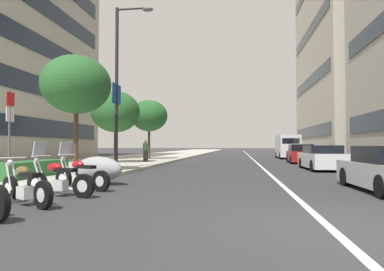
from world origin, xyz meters
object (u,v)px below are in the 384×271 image
Objects in this scene: motorcycle_far_end_row at (25,187)px; street_tree_far_plaza at (116,112)px; parking_sign_by_curb at (10,127)px; street_lamp_with_banners at (121,74)px; motorcycle_nearest_camera at (81,176)px; motorcycle_second_in_row at (98,169)px; pedestrian_on_plaza at (146,151)px; car_approaching_light at (300,154)px; delivery_van_ahead at (287,146)px; street_tree_mid_sidewalk at (76,85)px; motorcycle_by_sign_pole at (59,180)px; street_tree_by_lamp_post at (149,116)px; car_far_down_avenue at (322,158)px.

street_tree_far_plaza reaches higher than motorcycle_far_end_row.
street_lamp_with_banners reaches higher than parking_sign_by_curb.
motorcycle_far_end_row is at bearing 110.48° from motorcycle_nearest_camera.
pedestrian_on_plaza is at bearing -58.46° from motorcycle_second_in_row.
delivery_van_ahead reaches higher than car_approaching_light.
motorcycle_nearest_camera is 19.96m from car_approaching_light.
car_approaching_light is at bearing -45.57° from street_tree_mid_sidewalk.
motorcycle_far_end_row is at bearing 162.20° from delivery_van_ahead.
motorcycle_nearest_camera is at bearing -151.47° from street_tree_mid_sidewalk.
motorcycle_far_end_row is 1.17× the size of pedestrian_on_plaza.
motorcycle_far_end_row is at bearing 114.20° from motorcycle_second_in_row.
motorcycle_by_sign_pole is 15.93m from street_tree_far_plaza.
motorcycle_nearest_camera is at bearing -60.49° from motorcycle_far_end_row.
delivery_van_ahead is 0.68× the size of street_lamp_with_banners.
motorcycle_second_in_row is at bearing -167.47° from street_lamp_with_banners.
motorcycle_second_in_row is at bearing -170.20° from street_tree_by_lamp_post.
street_tree_by_lamp_post is (2.95, 13.03, 3.46)m from car_approaching_light.
motorcycle_second_in_row is at bearing -75.17° from motorcycle_by_sign_pole.
street_tree_mid_sidewalk is at bearing 109.94° from car_far_down_avenue.
motorcycle_by_sign_pole and motorcycle_nearest_camera have the same top height.
street_tree_far_plaza reaches higher than car_approaching_light.
delivery_van_ahead is 15.13m from street_tree_by_lamp_post.
motorcycle_nearest_camera is 0.38× the size of street_tree_mid_sidewalk.
street_lamp_with_banners is 6.74m from street_tree_far_plaza.
pedestrian_on_plaza is at bearing -4.04° from street_tree_mid_sidewalk.
motorcycle_second_in_row is (2.85, 0.13, 0.10)m from motorcycle_by_sign_pole.
delivery_van_ahead reaches higher than car_far_down_avenue.
motorcycle_by_sign_pole is 0.24× the size of street_lamp_with_banners.
motorcycle_by_sign_pole is at bearing 155.37° from car_approaching_light.
street_tree_far_plaza reaches higher than car_far_down_avenue.
motorcycle_nearest_camera is at bearing -163.42° from street_tree_far_plaza.
motorcycle_by_sign_pole is at bearing -61.91° from motorcycle_far_end_row.
street_tree_far_plaza is (16.36, 4.06, 3.43)m from motorcycle_far_end_row.
car_approaching_light is at bearing -98.29° from motorcycle_nearest_camera.
street_tree_by_lamp_post reaches higher than motorcycle_far_end_row.
motorcycle_nearest_camera is at bearing 116.84° from motorcycle_second_in_row.
pedestrian_on_plaza is (13.43, 2.04, 0.45)m from motorcycle_second_in_row.
pedestrian_on_plaza is (16.28, 2.17, 0.54)m from motorcycle_by_sign_pole.
street_tree_far_plaza is 3.68m from pedestrian_on_plaza.
street_tree_mid_sidewalk is at bearing -40.78° from motorcycle_nearest_camera.
motorcycle_by_sign_pole reaches higher than car_far_down_avenue.
motorcycle_second_in_row is 0.80× the size of parking_sign_by_curb.
motorcycle_by_sign_pole is 2.86m from motorcycle_second_in_row.
street_tree_mid_sidewalk is at bearing -177.98° from street_tree_by_lamp_post.
car_approaching_light is 17.86m from street_tree_mid_sidewalk.
car_far_down_avenue is 0.51× the size of street_lamp_with_banners.
car_far_down_avenue is 0.86× the size of street_tree_far_plaza.
street_tree_by_lamp_post reaches higher than parking_sign_by_curb.
car_approaching_light is at bearing 27.44° from pedestrian_on_plaza.
motorcycle_far_end_row is 0.86× the size of motorcycle_second_in_row.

